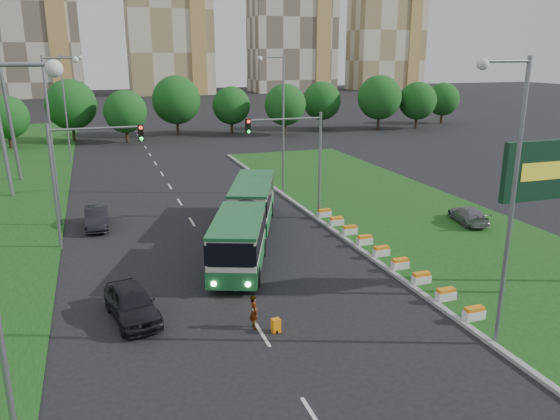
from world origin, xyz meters
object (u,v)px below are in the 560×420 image
object	(u,v)px
traffic_mast_median	(300,149)
traffic_mast_left	(80,165)
articulated_bus	(243,218)
pedestrian	(254,312)
car_left_near	(132,303)
car_left_far	(97,218)
car_median	(468,215)
shopping_trolley	(276,326)
billboard	(552,176)

from	to	relation	value
traffic_mast_median	traffic_mast_left	world-z (taller)	same
traffic_mast_left	articulated_bus	world-z (taller)	traffic_mast_left
traffic_mast_left	pedestrian	bearing A→B (deg)	-63.19
articulated_bus	car_left_near	size ratio (longest dim) A/B	3.62
articulated_bus	pedestrian	size ratio (longest dim) A/B	10.59
traffic_mast_median	car_left_far	size ratio (longest dim) A/B	1.78
articulated_bus	car_left_far	bearing A→B (deg)	164.74
traffic_mast_median	car_left_near	world-z (taller)	traffic_mast_median
articulated_bus	car_median	bearing A→B (deg)	16.33
shopping_trolley	car_median	bearing A→B (deg)	24.17
traffic_mast_median	shopping_trolley	bearing A→B (deg)	-114.08
articulated_bus	car_left_far	size ratio (longest dim) A/B	3.78
car_median	articulated_bus	bearing A→B (deg)	6.89
traffic_mast_left	articulated_bus	xyz separation A→B (m)	(9.75, -2.83, -3.63)
pedestrian	shopping_trolley	size ratio (longest dim) A/B	2.52
pedestrian	car_median	bearing A→B (deg)	-60.69
car_median	car_left_far	bearing A→B (deg)	-5.74
billboard	traffic_mast_left	distance (m)	27.16
traffic_mast_median	car_median	bearing A→B (deg)	-24.83
car_left_near	shopping_trolley	size ratio (longest dim) A/B	7.38
traffic_mast_median	car_left_far	xyz separation A→B (m)	(-14.47, 2.83, -4.61)
traffic_mast_left	shopping_trolley	xyz separation A→B (m)	(8.03, -14.95, -5.03)
car_left_near	car_left_far	size ratio (longest dim) A/B	1.05
traffic_mast_median	shopping_trolley	world-z (taller)	traffic_mast_median
traffic_mast_left	car_left_near	bearing A→B (deg)	-80.04
car_median	shopping_trolley	size ratio (longest dim) A/B	6.53
traffic_mast_median	billboard	bearing A→B (deg)	-64.97
shopping_trolley	traffic_mast_median	bearing A→B (deg)	59.79
billboard	shopping_trolley	distance (m)	15.73
traffic_mast_median	car_left_far	bearing A→B (deg)	168.95
traffic_mast_median	pedestrian	world-z (taller)	traffic_mast_median
car_left_far	pedestrian	world-z (taller)	pedestrian
traffic_mast_median	shopping_trolley	size ratio (longest dim) A/B	12.54
shopping_trolley	articulated_bus	bearing A→B (deg)	75.79
articulated_bus	pedestrian	world-z (taller)	articulated_bus
pedestrian	shopping_trolley	world-z (taller)	pedestrian
articulated_bus	shopping_trolley	xyz separation A→B (m)	(-1.72, -12.11, -1.40)
shopping_trolley	billboard	bearing A→B (deg)	-6.35
car_median	car_left_near	bearing A→B (deg)	28.40
car_left_near	pedestrian	size ratio (longest dim) A/B	2.93
articulated_bus	car_left_near	xyz separation A→B (m)	(-7.72, -8.73, -0.91)
articulated_bus	pedestrian	bearing A→B (deg)	-81.47
traffic_mast_left	car_left_near	world-z (taller)	traffic_mast_left
car_left_far	billboard	bearing A→B (deg)	-39.55
traffic_mast_left	pedestrian	xyz separation A→B (m)	(7.21, -14.27, -4.55)
articulated_bus	car_left_near	world-z (taller)	articulated_bus
car_left_far	shopping_trolley	distance (m)	20.16
car_left_far	traffic_mast_left	bearing A→B (deg)	-99.07
car_left_near	car_median	bearing A→B (deg)	6.04
billboard	shopping_trolley	world-z (taller)	billboard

